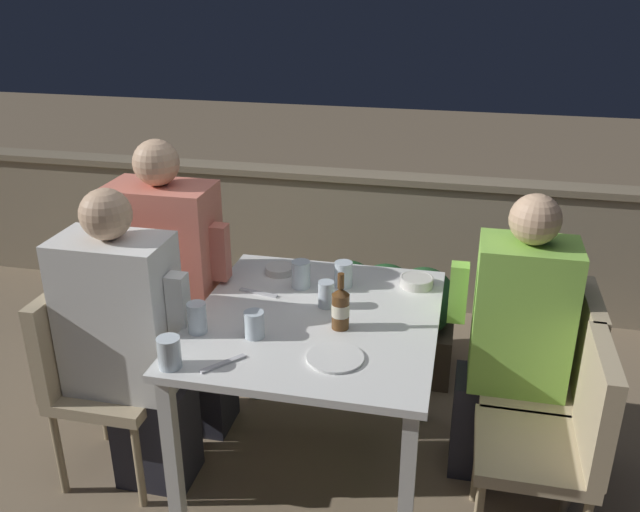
{
  "coord_description": "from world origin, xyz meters",
  "views": [
    {
      "loc": [
        0.51,
        -2.23,
        1.99
      ],
      "look_at": [
        0.0,
        0.08,
        0.97
      ],
      "focal_mm": 38.0,
      "sensor_mm": 36.0,
      "label": 1
    }
  ],
  "objects": [
    {
      "name": "ground_plane",
      "position": [
        0.0,
        0.0,
        0.0
      ],
      "size": [
        16.0,
        16.0,
        0.0
      ],
      "primitive_type": "plane",
      "color": "#847056"
    },
    {
      "name": "parapet_wall",
      "position": [
        0.0,
        1.67,
        0.42
      ],
      "size": [
        9.0,
        0.18,
        0.83
      ],
      "color": "gray",
      "rests_on": "ground_plane"
    },
    {
      "name": "dining_table",
      "position": [
        0.0,
        0.0,
        0.66
      ],
      "size": [
        0.93,
        1.04,
        0.75
      ],
      "color": "white",
      "rests_on": "ground_plane"
    },
    {
      "name": "planter_hedge",
      "position": [
        0.16,
        0.88,
        0.32
      ],
      "size": [
        0.73,
        0.47,
        0.57
      ],
      "color": "brown",
      "rests_on": "ground_plane"
    },
    {
      "name": "chair_left_near",
      "position": [
        -0.89,
        -0.16,
        0.51
      ],
      "size": [
        0.41,
        0.41,
        0.84
      ],
      "color": "tan",
      "rests_on": "ground_plane"
    },
    {
      "name": "person_white_polo",
      "position": [
        -0.7,
        -0.16,
        0.63
      ],
      "size": [
        0.5,
        0.26,
        1.26
      ],
      "color": "#282833",
      "rests_on": "ground_plane"
    },
    {
      "name": "chair_left_far",
      "position": [
        -0.87,
        0.22,
        0.51
      ],
      "size": [
        0.41,
        0.41,
        0.84
      ],
      "color": "tan",
      "rests_on": "ground_plane"
    },
    {
      "name": "person_coral_top",
      "position": [
        -0.68,
        0.22,
        0.68
      ],
      "size": [
        0.5,
        0.26,
        1.35
      ],
      "color": "#282833",
      "rests_on": "ground_plane"
    },
    {
      "name": "chair_right_near",
      "position": [
        0.92,
        -0.19,
        0.51
      ],
      "size": [
        0.41,
        0.41,
        0.84
      ],
      "color": "tan",
      "rests_on": "ground_plane"
    },
    {
      "name": "chair_right_far",
      "position": [
        0.94,
        0.2,
        0.51
      ],
      "size": [
        0.41,
        0.41,
        0.84
      ],
      "color": "tan",
      "rests_on": "ground_plane"
    },
    {
      "name": "person_green_blouse",
      "position": [
        0.74,
        0.2,
        0.62
      ],
      "size": [
        0.47,
        0.26,
        1.23
      ],
      "color": "#282833",
      "rests_on": "ground_plane"
    },
    {
      "name": "beer_bottle",
      "position": [
        0.11,
        -0.06,
        0.83
      ],
      "size": [
        0.07,
        0.07,
        0.22
      ],
      "color": "brown",
      "rests_on": "dining_table"
    },
    {
      "name": "plate_0",
      "position": [
        0.13,
        -0.28,
        0.75
      ],
      "size": [
        0.2,
        0.2,
        0.01
      ],
      "color": "white",
      "rests_on": "dining_table"
    },
    {
      "name": "bowl_0",
      "position": [
        -0.24,
        0.35,
        0.77
      ],
      "size": [
        0.12,
        0.12,
        0.03
      ],
      "color": "silver",
      "rests_on": "dining_table"
    },
    {
      "name": "bowl_1",
      "position": [
        0.35,
        0.35,
        0.77
      ],
      "size": [
        0.14,
        0.14,
        0.04
      ],
      "color": "silver",
      "rests_on": "dining_table"
    },
    {
      "name": "glass_cup_0",
      "position": [
        0.02,
        0.09,
        0.8
      ],
      "size": [
        0.06,
        0.06,
        0.11
      ],
      "color": "silver",
      "rests_on": "dining_table"
    },
    {
      "name": "glass_cup_1",
      "position": [
        -0.4,
        -0.21,
        0.81
      ],
      "size": [
        0.07,
        0.07,
        0.12
      ],
      "color": "silver",
      "rests_on": "dining_table"
    },
    {
      "name": "glass_cup_2",
      "position": [
        -0.4,
        -0.45,
        0.8
      ],
      "size": [
        0.08,
        0.08,
        0.11
      ],
      "color": "silver",
      "rests_on": "dining_table"
    },
    {
      "name": "glass_cup_3",
      "position": [
        0.05,
        0.29,
        0.8
      ],
      "size": [
        0.07,
        0.07,
        0.11
      ],
      "color": "silver",
      "rests_on": "dining_table"
    },
    {
      "name": "glass_cup_4",
      "position": [
        -0.18,
        -0.19,
        0.8
      ],
      "size": [
        0.07,
        0.07,
        0.1
      ],
      "color": "silver",
      "rests_on": "dining_table"
    },
    {
      "name": "glass_cup_5",
      "position": [
        -0.12,
        0.24,
        0.81
      ],
      "size": [
        0.08,
        0.08,
        0.12
      ],
      "color": "silver",
      "rests_on": "dining_table"
    },
    {
      "name": "fork_0",
      "position": [
        -0.27,
        0.14,
        0.75
      ],
      "size": [
        0.17,
        0.05,
        0.01
      ],
      "color": "silver",
      "rests_on": "dining_table"
    },
    {
      "name": "fork_1",
      "position": [
        -0.23,
        -0.4,
        0.75
      ],
      "size": [
        0.12,
        0.14,
        0.01
      ],
      "color": "silver",
      "rests_on": "dining_table"
    },
    {
      "name": "potted_plant",
      "position": [
        -1.34,
        0.94,
        0.46
      ],
      "size": [
        0.32,
        0.32,
        0.75
      ],
      "color": "brown",
      "rests_on": "ground_plane"
    }
  ]
}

